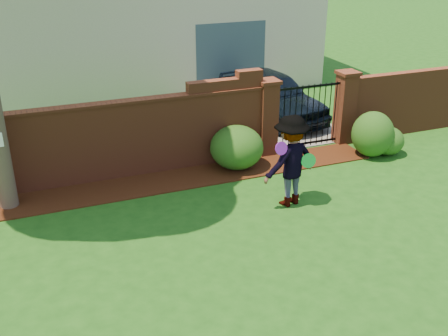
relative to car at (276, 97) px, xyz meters
name	(u,v)px	position (x,y,z in m)	size (l,w,h in m)	color
ground	(240,258)	(-3.77, -6.22, -0.70)	(80.00, 80.00, 0.01)	#1C4E13
mulch_bed	(140,186)	(-4.72, -2.88, -0.68)	(11.10, 1.08, 0.03)	black
brick_wall	(81,143)	(-5.78, -2.22, 0.23)	(8.70, 0.31, 2.16)	brown
brick_wall_return	(408,102)	(2.83, -2.22, 0.15)	(4.00, 0.25, 1.70)	brown
pillar_left	(267,117)	(-1.37, -2.22, 0.26)	(0.50, 0.50, 1.88)	brown
pillar_right	(345,107)	(0.83, -2.22, 0.26)	(0.50, 0.50, 1.88)	brown
iron_gate	(307,116)	(-0.27, -2.22, 0.16)	(1.78, 0.03, 1.60)	black
driveway	(243,104)	(-0.27, 1.78, -0.69)	(3.20, 8.00, 0.01)	gray
car	(276,97)	(0.00, 0.00, 0.00)	(1.65, 4.09, 1.39)	black
shrub_left	(237,147)	(-2.38, -2.72, -0.19)	(1.24, 1.24, 1.01)	#174A16
shrub_middle	(373,134)	(0.97, -3.26, -0.14)	(1.02, 1.02, 1.12)	#174A16
shrub_right	(388,141)	(1.40, -3.33, -0.35)	(0.79, 0.79, 0.70)	#174A16
man	(292,162)	(-2.08, -4.79, 0.24)	(1.21, 0.70, 1.88)	gray
frisbee_purple	(281,148)	(-2.40, -4.93, 0.62)	(0.26, 0.26, 0.02)	purple
frisbee_green	(308,161)	(-1.80, -4.95, 0.28)	(0.30, 0.30, 0.03)	green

